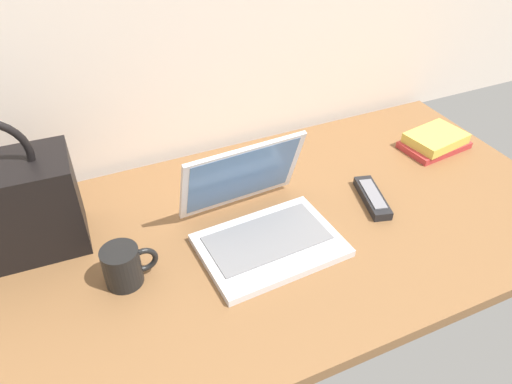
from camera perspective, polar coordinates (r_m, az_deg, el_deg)
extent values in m
cube|color=brown|center=(1.16, -0.33, -5.38)|extent=(1.60, 0.76, 0.03)
cube|color=silver|center=(1.11, 1.68, -6.25)|extent=(0.32, 0.24, 0.02)
cube|color=slate|center=(1.11, 1.32, -5.39)|extent=(0.28, 0.15, 0.00)
cube|color=silver|center=(1.14, -1.72, 1.95)|extent=(0.30, 0.09, 0.19)
cube|color=#4C72A5|center=(1.13, -1.59, 1.89)|extent=(0.27, 0.08, 0.17)
cylinder|color=black|center=(1.05, -15.39, -8.39)|extent=(0.08, 0.08, 0.09)
torus|color=black|center=(1.05, -12.99, -7.74)|extent=(0.06, 0.01, 0.06)
cylinder|color=brown|center=(1.02, -15.74, -6.89)|extent=(0.07, 0.07, 0.00)
cube|color=black|center=(1.27, 13.44, -0.65)|extent=(0.09, 0.17, 0.02)
cube|color=slate|center=(1.26, 13.52, -0.20)|extent=(0.06, 0.12, 0.00)
cube|color=black|center=(1.17, -27.18, -1.95)|extent=(0.31, 0.17, 0.22)
cube|color=#B23333|center=(1.54, 20.09, 5.18)|extent=(0.20, 0.14, 0.02)
cube|color=#D8BF4C|center=(1.52, 20.28, 5.93)|extent=(0.18, 0.14, 0.03)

